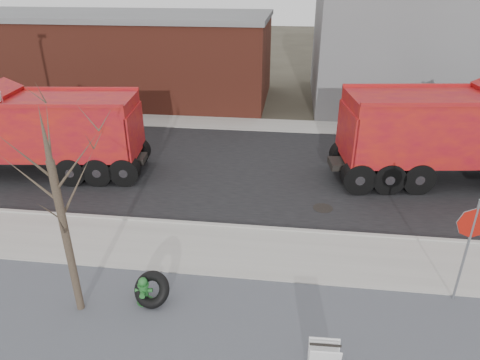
# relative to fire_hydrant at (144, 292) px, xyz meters

# --- Properties ---
(ground) EXTENTS (120.00, 120.00, 0.00)m
(ground) POSITION_rel_fire_hydrant_xyz_m (1.69, 2.19, -0.35)
(ground) COLOR #383328
(ground) RESTS_ON ground
(gravel_verge) EXTENTS (60.00, 5.00, 0.03)m
(gravel_verge) POSITION_rel_fire_hydrant_xyz_m (1.69, -1.31, -0.34)
(gravel_verge) COLOR slate
(gravel_verge) RESTS_ON ground
(sidewalk) EXTENTS (60.00, 2.50, 0.06)m
(sidewalk) POSITION_rel_fire_hydrant_xyz_m (1.69, 2.44, -0.32)
(sidewalk) COLOR #9E9B93
(sidewalk) RESTS_ON ground
(curb) EXTENTS (60.00, 0.15, 0.11)m
(curb) POSITION_rel_fire_hydrant_xyz_m (1.69, 3.74, -0.30)
(curb) COLOR #9E9B93
(curb) RESTS_ON ground
(road) EXTENTS (60.00, 9.40, 0.02)m
(road) POSITION_rel_fire_hydrant_xyz_m (1.69, 8.49, -0.34)
(road) COLOR black
(road) RESTS_ON ground
(far_sidewalk) EXTENTS (60.00, 2.00, 0.06)m
(far_sidewalk) POSITION_rel_fire_hydrant_xyz_m (1.69, 14.19, -0.32)
(far_sidewalk) COLOR #9E9B93
(far_sidewalk) RESTS_ON ground
(building_grey) EXTENTS (12.00, 10.00, 8.00)m
(building_grey) POSITION_rel_fire_hydrant_xyz_m (10.69, 20.19, 3.65)
(building_grey) COLOR slate
(building_grey) RESTS_ON ground
(building_brick) EXTENTS (20.20, 8.20, 5.30)m
(building_brick) POSITION_rel_fire_hydrant_xyz_m (-8.31, 19.19, 2.30)
(building_brick) COLOR maroon
(building_brick) RESTS_ON ground
(bare_tree) EXTENTS (3.20, 3.20, 5.20)m
(bare_tree) POSITION_rel_fire_hydrant_xyz_m (-1.51, -0.41, 2.94)
(bare_tree) COLOR #382D23
(bare_tree) RESTS_ON ground
(fire_hydrant) EXTENTS (0.44, 0.43, 0.77)m
(fire_hydrant) POSITION_rel_fire_hydrant_xyz_m (0.00, 0.00, 0.00)
(fire_hydrant) COLOR #2B712E
(fire_hydrant) RESTS_ON ground
(truck_tire) EXTENTS (1.07, 0.95, 0.89)m
(truck_tire) POSITION_rel_fire_hydrant_xyz_m (0.20, 0.04, 0.06)
(truck_tire) COLOR black
(truck_tire) RESTS_ON ground
(stop_sign) EXTENTS (0.79, 0.09, 2.90)m
(stop_sign) POSITION_rel_fire_hydrant_xyz_m (7.75, 1.09, 1.61)
(stop_sign) COLOR gray
(stop_sign) RESTS_ON ground
(sandwich_board) EXTENTS (0.64, 0.41, 0.87)m
(sandwich_board) POSITION_rel_fire_hydrant_xyz_m (4.33, -1.66, 0.11)
(sandwich_board) COLOR white
(sandwich_board) RESTS_ON ground
(dump_truck_red_a) EXTENTS (9.94, 3.87, 3.93)m
(dump_truck_red_a) POSITION_rel_fire_hydrant_xyz_m (9.57, 8.37, 1.64)
(dump_truck_red_a) COLOR black
(dump_truck_red_a) RESTS_ON ground
(dump_truck_red_b) EXTENTS (8.75, 3.40, 3.64)m
(dump_truck_red_b) POSITION_rel_fire_hydrant_xyz_m (-6.35, 6.96, 1.50)
(dump_truck_red_b) COLOR black
(dump_truck_red_b) RESTS_ON ground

